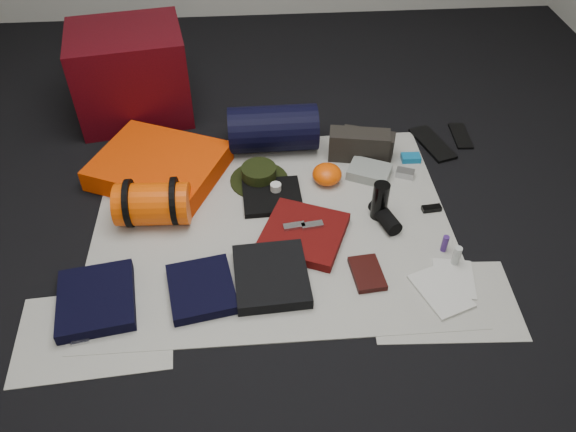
{
  "coord_description": "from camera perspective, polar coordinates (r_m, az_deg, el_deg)",
  "views": [
    {
      "loc": [
        -0.07,
        -1.84,
        1.77
      ],
      "look_at": [
        0.07,
        -0.07,
        0.1
      ],
      "focal_mm": 35.0,
      "sensor_mm": 36.0,
      "label": 1
    }
  ],
  "objects": [
    {
      "name": "floor",
      "position": [
        2.56,
        -1.58,
        -0.83
      ],
      "size": [
        4.5,
        4.5,
        0.02
      ],
      "primitive_type": "cube",
      "color": "black",
      "rests_on": "ground"
    },
    {
      "name": "newspaper_mat",
      "position": [
        2.55,
        -1.59,
        -0.62
      ],
      "size": [
        1.6,
        1.3,
        0.01
      ],
      "primitive_type": "cube",
      "color": "silver",
      "rests_on": "floor"
    },
    {
      "name": "newspaper_sheet_front_left",
      "position": [
        2.28,
        -18.98,
        -11.13
      ],
      "size": [
        0.61,
        0.44,
        0.0
      ],
      "primitive_type": "cube",
      "rotation": [
        0.0,
        0.0,
        0.07
      ],
      "color": "silver",
      "rests_on": "floor"
    },
    {
      "name": "newspaper_sheet_front_right",
      "position": [
        2.33,
        15.46,
        -8.28
      ],
      "size": [
        0.6,
        0.43,
        0.0
      ],
      "primitive_type": "cube",
      "rotation": [
        0.0,
        0.0,
        -0.05
      ],
      "color": "silver",
      "rests_on": "floor"
    },
    {
      "name": "red_cabinet",
      "position": [
        3.27,
        -15.66,
        13.76
      ],
      "size": [
        0.66,
        0.58,
        0.49
      ],
      "primitive_type": "cube",
      "rotation": [
        0.0,
        0.0,
        0.17
      ],
      "color": "#44050C",
      "rests_on": "floor"
    },
    {
      "name": "sleeping_pad",
      "position": [
        2.85,
        -12.95,
        5.02
      ],
      "size": [
        0.73,
        0.68,
        0.11
      ],
      "primitive_type": "cube",
      "rotation": [
        0.0,
        0.0,
        -0.42
      ],
      "color": "#F33F02",
      "rests_on": "newspaper_mat"
    },
    {
      "name": "stuff_sack",
      "position": [
        2.57,
        -13.57,
        1.19
      ],
      "size": [
        0.33,
        0.2,
        0.19
      ],
      "primitive_type": "cylinder",
      "rotation": [
        0.0,
        1.57,
        -0.04
      ],
      "color": "#F54C04",
      "rests_on": "newspaper_mat"
    },
    {
      "name": "sack_strap_left",
      "position": [
        2.58,
        -15.79,
        1.28
      ],
      "size": [
        0.02,
        0.22,
        0.22
      ],
      "primitive_type": "cylinder",
      "rotation": [
        0.0,
        1.57,
        0.0
      ],
      "color": "black",
      "rests_on": "newspaper_mat"
    },
    {
      "name": "sack_strap_right",
      "position": [
        2.54,
        -11.4,
        1.53
      ],
      "size": [
        0.03,
        0.22,
        0.22
      ],
      "primitive_type": "cylinder",
      "rotation": [
        0.0,
        1.57,
        0.0
      ],
      "color": "black",
      "rests_on": "newspaper_mat"
    },
    {
      "name": "navy_duffel",
      "position": [
        2.92,
        -1.54,
        8.85
      ],
      "size": [
        0.46,
        0.24,
        0.24
      ],
      "primitive_type": "cylinder",
      "rotation": [
        0.0,
        1.57,
        0.01
      ],
      "color": "black",
      "rests_on": "newspaper_mat"
    },
    {
      "name": "boonie_brim",
      "position": [
        2.77,
        -2.93,
        3.67
      ],
      "size": [
        0.29,
        0.29,
        0.01
      ],
      "primitive_type": "cylinder",
      "rotation": [
        0.0,
        0.0,
        -0.01
      ],
      "color": "black",
      "rests_on": "newspaper_mat"
    },
    {
      "name": "boonie_crown",
      "position": [
        2.74,
        -2.97,
        4.34
      ],
      "size": [
        0.17,
        0.17,
        0.07
      ],
      "primitive_type": "cylinder",
      "color": "black",
      "rests_on": "boonie_brim"
    },
    {
      "name": "hiking_boot_left",
      "position": [
        2.9,
        7.22,
        7.15
      ],
      "size": [
        0.32,
        0.17,
        0.15
      ],
      "primitive_type": "cube",
      "rotation": [
        0.0,
        0.0,
        -0.18
      ],
      "color": "black",
      "rests_on": "newspaper_mat"
    },
    {
      "name": "hiking_boot_right",
      "position": [
        2.93,
        8.08,
        7.25
      ],
      "size": [
        0.28,
        0.18,
        0.13
      ],
      "primitive_type": "cube",
      "rotation": [
        0.0,
        0.0,
        -0.35
      ],
      "color": "black",
      "rests_on": "newspaper_mat"
    },
    {
      "name": "flip_flop_left",
      "position": [
        3.11,
        14.46,
        7.15
      ],
      "size": [
        0.2,
        0.33,
        0.02
      ],
      "primitive_type": "cube",
      "rotation": [
        0.0,
        0.0,
        0.28
      ],
      "color": "black",
      "rests_on": "floor"
    },
    {
      "name": "flip_flop_right",
      "position": [
        3.21,
        17.13,
        7.79
      ],
      "size": [
        0.1,
        0.23,
        0.01
      ],
      "primitive_type": "cube",
      "rotation": [
        0.0,
        0.0,
        -0.05
      ],
      "color": "black",
      "rests_on": "floor"
    },
    {
      "name": "trousers_navy_a",
      "position": [
        2.34,
        -18.89,
        -8.05
      ],
      "size": [
        0.34,
        0.37,
        0.05
      ],
      "primitive_type": "cube",
      "rotation": [
        0.0,
        0.0,
        0.16
      ],
      "color": "black",
      "rests_on": "newspaper_mat"
    },
    {
      "name": "trousers_navy_b",
      "position": [
        2.28,
        -8.78,
        -7.31
      ],
      "size": [
        0.3,
        0.33,
        0.05
      ],
      "primitive_type": "cube",
      "rotation": [
        0.0,
        0.0,
        0.18
      ],
      "color": "black",
      "rests_on": "newspaper_mat"
    },
    {
      "name": "trousers_charcoal",
      "position": [
        2.29,
        -1.73,
        -6.11
      ],
      "size": [
        0.31,
        0.35,
        0.05
      ],
      "primitive_type": "cube",
      "rotation": [
        0.0,
        0.0,
        0.06
      ],
      "color": "black",
      "rests_on": "newspaper_mat"
    },
    {
      "name": "black_tshirt",
      "position": [
        2.66,
        -1.63,
        2.0
      ],
      "size": [
        0.28,
        0.27,
        0.03
      ],
      "primitive_type": "cube",
      "rotation": [
        0.0,
        0.0,
        0.04
      ],
      "color": "black",
      "rests_on": "newspaper_mat"
    },
    {
      "name": "red_shirt",
      "position": [
        2.46,
        1.59,
        -1.79
      ],
      "size": [
        0.44,
        0.44,
        0.05
      ],
      "primitive_type": "cube",
      "rotation": [
        0.0,
        0.0,
        -0.4
      ],
      "color": "#550A09",
      "rests_on": "newspaper_mat"
    },
    {
      "name": "orange_stuff_sack",
      "position": [
        2.74,
        3.98,
        4.25
      ],
      "size": [
        0.19,
        0.19,
        0.09
      ],
      "primitive_type": "ellipsoid",
      "rotation": [
        0.0,
        0.0,
        0.38
      ],
      "color": "#F54C04",
      "rests_on": "newspaper_mat"
    },
    {
      "name": "first_aid_pouch",
      "position": [
        2.81,
        8.27,
        4.47
      ],
      "size": [
        0.24,
        0.22,
        0.05
      ],
      "primitive_type": "cube",
      "rotation": [
        0.0,
        0.0,
        -0.44
      ],
      "color": "gray",
      "rests_on": "newspaper_mat"
    },
    {
      "name": "water_bottle",
      "position": [
        2.55,
        9.33,
        1.53
      ],
      "size": [
        0.1,
        0.1,
        0.18
      ],
      "primitive_type": "cylinder",
      "rotation": [
        0.0,
        0.0,
        0.42
      ],
      "color": "black",
      "rests_on": "newspaper_mat"
    },
    {
      "name": "speaker",
      "position": [
        2.56,
        9.82,
        -0.09
      ],
      "size": [
        0.13,
        0.2,
        0.07
      ],
      "primitive_type": "cylinder",
      "rotation": [
        1.57,
        0.0,
        0.32
      ],
      "color": "black",
      "rests_on": "newspaper_mat"
    },
    {
      "name": "compact_camera",
      "position": [
        2.85,
        11.81,
        4.27
      ],
      "size": [
        0.1,
        0.08,
        0.03
      ],
      "primitive_type": "cube",
      "rotation": [
        0.0,
        0.0,
        -0.38
      ],
      "color": "#B0B1B5",
      "rests_on": "newspaper_mat"
    },
    {
      "name": "cyan_case",
      "position": [
        2.96,
        12.36,
        5.79
      ],
      "size": [
        0.1,
        0.06,
        0.03
      ],
      "primitive_type": "cube",
      "rotation": [
        0.0,
        0.0,
        -0.03
      ],
      "color": "#10699D",
      "rests_on": "newspaper_mat"
    },
    {
      "name": "toiletry_purple",
      "position": [
        2.49,
        15.64,
        -2.71
      ],
      "size": [
        0.03,
        0.03,
        0.08
      ],
      "primitive_type": "cylinder",
      "rotation": [
        0.0,
        0.0,
        0.23
      ],
      "color": "#422270",
      "rests_on": "newspaper_mat"
    },
    {
      "name": "toiletry_clear",
      "position": [
        2.44,
        16.75,
        -3.93
      ],
      "size": [
        0.04,
        0.04,
        0.1
      ],
      "primitive_type": "cylinder",
      "rotation": [
        0.0,
        0.0,
        0.39
      ],
      "color": "#B2B7B2",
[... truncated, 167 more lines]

